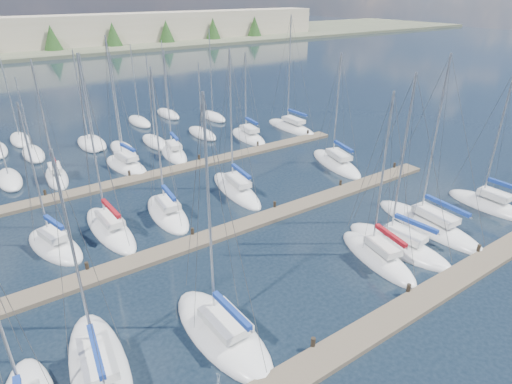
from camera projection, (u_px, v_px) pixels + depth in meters
ground at (90, 111)px, 67.38m from camera, size 400.00×400.00×0.00m
dock_near at (376, 327)px, 24.36m from camera, size 44.00×1.93×1.10m
dock_mid at (242, 226)px, 34.73m from camera, size 44.00×1.93×1.10m
dock_far at (170, 171)px, 45.10m from camera, size 44.00×1.93×1.10m
sailboat_d at (377, 257)px, 30.67m from camera, size 3.77×7.98×12.69m
sailboat_p at (174, 153)px, 49.84m from camera, size 3.59×7.50×12.42m
sailboat_f at (428, 225)px, 34.83m from camera, size 3.50×10.33×14.28m
sailboat_b at (100, 369)px, 21.65m from camera, size 3.87×9.37×12.50m
sailboat_m at (336, 163)px, 47.04m from camera, size 4.92×9.46×12.55m
sailboat_i at (110, 229)px, 34.21m from camera, size 2.83×8.94×14.40m
sailboat_e at (398, 245)px, 32.07m from camera, size 3.70×8.78×13.53m
sailboat_n at (57, 177)px, 43.60m from camera, size 2.63×6.92×12.49m
sailboat_c at (222, 332)px, 23.98m from camera, size 3.47×8.72×14.28m
sailboat_g at (488, 205)px, 38.02m from camera, size 2.70×7.45×12.55m
sailboat_k at (236, 190)px, 40.87m from camera, size 3.59×9.37×13.81m
sailboat_h at (55, 246)px, 31.99m from camera, size 4.16×7.22×11.70m
sailboat_q at (248, 137)px, 55.43m from camera, size 3.61×7.99×11.35m
sailboat_j at (168, 213)px, 36.63m from camera, size 3.48×7.94×13.04m
sailboat_r at (291, 127)px, 59.08m from camera, size 2.85×9.55×15.35m
sailboat_o at (126, 165)px, 46.42m from camera, size 3.77×7.91×14.28m
distant_boats at (91, 143)px, 52.99m from camera, size 36.93×20.75×13.30m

